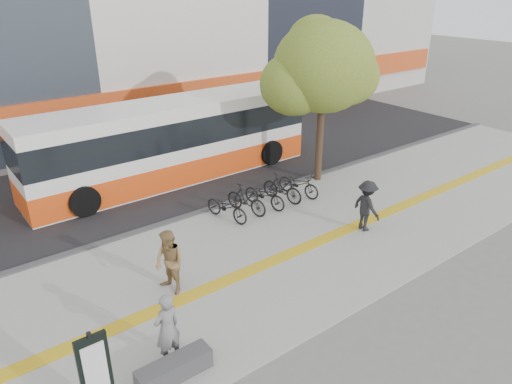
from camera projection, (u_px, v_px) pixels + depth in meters
ground at (243, 304)px, 12.18m from camera, size 120.00×120.00×0.00m
sidewalk at (211, 276)px, 13.25m from camera, size 40.00×7.00×0.08m
tactile_strip at (221, 283)px, 12.86m from camera, size 40.00×0.45×0.01m
street at (108, 190)px, 18.68m from camera, size 40.00×8.00×0.06m
curb at (154, 227)px, 15.77m from camera, size 40.00×0.25×0.14m
bench at (174, 369)px, 9.74m from camera, size 1.60×0.45×0.45m
signboard at (96, 375)px, 8.20m from camera, size 0.55×0.10×2.20m
street_tree at (321, 69)px, 17.80m from camera, size 4.40×3.80×6.31m
bus at (172, 143)px, 19.18m from camera, size 11.84×2.81×3.15m
bicycle_row at (265, 194)px, 16.99m from camera, size 4.28×1.88×1.04m
seated_woman at (167, 329)px, 9.93m from camera, size 0.67×0.50×1.69m
pedestrian_tan at (169, 262)px, 12.18m from camera, size 0.81×0.96×1.76m
pedestrian_dark at (367, 206)px, 15.29m from camera, size 0.77×1.17×1.70m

